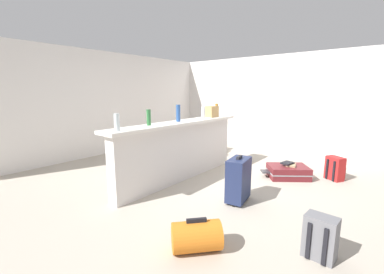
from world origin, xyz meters
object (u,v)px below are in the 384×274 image
Objects in this scene: dining_chair_near_partition at (200,136)px; duffel_bag_orange at (196,236)px; bottle_blue at (178,113)px; grocery_bag at (212,112)px; book_stack at (289,164)px; bottle_amber at (217,110)px; bottle_green at (149,117)px; bottle_clear at (117,122)px; suitcase_upright_navy at (238,179)px; backpack_grey at (320,238)px; backpack_red at (335,169)px; bottle_white at (203,113)px; suitcase_flat_maroon at (288,172)px; dining_table at (185,128)px.

dining_chair_near_partition is 3.53m from duffel_bag_orange.
bottle_blue is 0.52× the size of duffel_bag_orange.
grocery_bag is 0.94× the size of book_stack.
bottle_amber is at bearing -103.91° from dining_chair_near_partition.
book_stack is (2.75, 0.02, 0.10)m from duffel_bag_orange.
bottle_clear is at bearing -170.53° from bottle_green.
suitcase_upright_navy is at bearing -96.09° from bottle_blue.
backpack_grey is (-1.74, -2.48, -0.95)m from grocery_bag.
backpack_red is (2.38, -2.19, -0.96)m from bottle_green.
bottle_clear is at bearing 151.71° from book_stack.
duffel_bag_orange is 1.29m from suitcase_upright_navy.
backpack_grey is (0.66, -0.97, 0.05)m from duffel_bag_orange.
bottle_green reaches higher than suitcase_upright_navy.
bottle_white is 0.55× the size of backpack_grey.
backpack_red reaches higher than suitcase_flat_maroon.
grocery_bag is 3.00m from duffel_bag_orange.
bottle_clear is 0.55× the size of backpack_grey.
bottle_white is 2.66m from duffel_bag_orange.
bottle_blue is 1.94m from dining_table.
bottle_blue reaches higher than book_stack.
bottle_white is (1.25, -0.11, -0.01)m from bottle_green.
bottle_blue is at bearing -179.77° from grocery_bag.
bottle_amber reaches higher than dining_chair_near_partition.
dining_table is 1.64× the size of suitcase_upright_navy.
suitcase_flat_maroon is at bearing -8.24° from suitcase_upright_navy.
grocery_bag is at bearing 108.98° from backpack_red.
dining_table is 2.62× the size of backpack_red.
dining_chair_near_partition is (0.14, 0.55, -0.65)m from bottle_amber.
backpack_grey is at bearing -92.44° from bottle_green.
bottle_clear is 2.83m from dining_chair_near_partition.
suitcase_upright_navy is 2.42× the size of book_stack.
bottle_white is 1.63m from suitcase_upright_navy.
backpack_red is 1.52× the size of book_stack.
bottle_clear is at bearing 133.52° from suitcase_upright_navy.
suitcase_upright_navy is at bearing -122.24° from bottle_white.
bottle_white is 0.35× the size of suitcase_upright_navy.
book_stack is (0.74, -1.41, -0.90)m from bottle_white.
grocery_bag reaches higher than book_stack.
grocery_bag is at bearing 32.16° from duffel_bag_orange.
bottle_clear is at bearing 179.88° from bottle_white.
dining_chair_near_partition is at bearing 15.96° from bottle_green.
bottle_clear reaches higher than suitcase_upright_navy.
bottle_green is at bearing 9.47° from bottle_clear.
backpack_red is at bearing -11.80° from duffel_bag_orange.
dining_chair_near_partition is at bearing 41.27° from bottle_white.
grocery_bag reaches higher than suitcase_flat_maroon.
backpack_grey is 2.32m from book_stack.
bottle_clear is 2.64m from backpack_grey.
backpack_red is (1.88, -0.89, -0.13)m from suitcase_upright_navy.
bottle_clear reaches higher than suitcase_flat_maroon.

